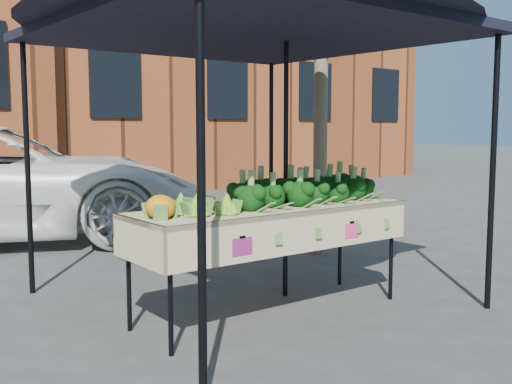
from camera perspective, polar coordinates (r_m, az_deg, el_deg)
The scene contains 8 objects.
ground at distance 5.31m, azimuth 2.55°, elevation -10.73°, with size 90.00×90.00×0.00m, color #333336.
table at distance 5.00m, azimuth 1.43°, elevation -6.47°, with size 2.41×0.85×0.90m.
canopy at distance 5.27m, azimuth -0.61°, elevation 4.27°, with size 3.16×3.16×2.74m, color black, non-canonical shape.
broccoli_heap at distance 5.18m, azimuth 4.59°, elevation 0.55°, with size 1.62×0.59×0.28m, color black.
romanesco_cluster at distance 4.54m, azimuth -5.30°, elevation -0.64°, with size 0.44×0.58×0.21m, color #80C131.
cauliflower_pair at distance 4.27m, azimuth -9.01°, elevation -1.25°, with size 0.21×0.21×0.19m, color orange.
street_tree at distance 7.36m, azimuth 6.18°, elevation 12.76°, with size 2.43×2.43×4.80m, color #1E4C14, non-canonical shape.
building_right at distance 19.52m, azimuth -6.12°, elevation 14.03°, with size 12.00×8.00×8.50m, color brown.
Camera 1 is at (-3.33, -3.84, 1.54)m, focal length 42.34 mm.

